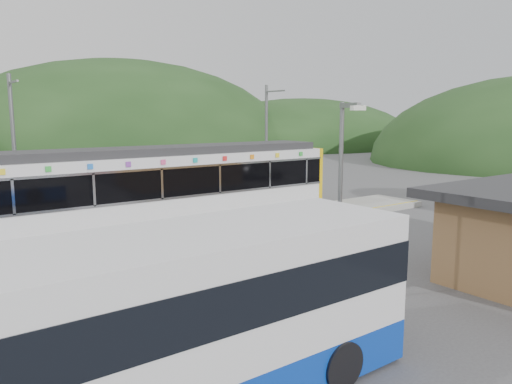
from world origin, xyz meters
TOP-DOWN VIEW (x-y plane):
  - ground at (0.00, 0.00)m, footprint 120.00×120.00m
  - hills at (6.19, 5.29)m, footprint 146.00×149.00m
  - platform at (0.00, 3.30)m, footprint 26.00×3.20m
  - yellow_line at (0.00, 2.00)m, footprint 26.00×0.10m
  - train at (-2.39, 6.00)m, footprint 20.44×3.01m
  - catenary_mast_west at (-7.00, 8.56)m, footprint 0.18×1.80m
  - catenary_mast_east at (7.00, 8.56)m, footprint 0.18×1.80m
  - bus at (-8.85, -7.99)m, footprint 11.77×2.89m
  - lamp_post at (-1.67, -6.16)m, footprint 0.41×1.03m

SIDE VIEW (x-z plane):
  - ground at x=0.00m, z-range 0.00..0.00m
  - hills at x=6.19m, z-range -13.00..13.00m
  - platform at x=0.00m, z-range 0.00..0.30m
  - yellow_line at x=0.00m, z-range 0.30..0.31m
  - bus at x=-8.85m, z-range -0.06..3.15m
  - train at x=-2.39m, z-range 0.19..3.93m
  - lamp_post at x=-1.67m, z-range 0.55..6.11m
  - catenary_mast_west at x=-7.00m, z-range 0.15..7.15m
  - catenary_mast_east at x=7.00m, z-range 0.15..7.15m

